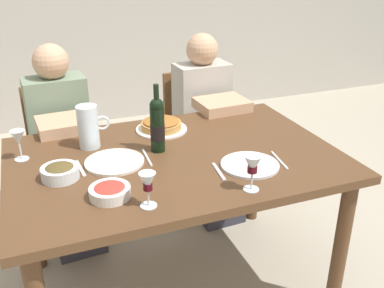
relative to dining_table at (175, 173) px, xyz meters
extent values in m
plane|color=#B2A893|center=(0.00, 0.00, -0.67)|extent=(8.00, 8.00, 0.00)
cube|color=brown|center=(0.00, 0.00, 0.07)|extent=(1.50, 1.00, 0.04)
cylinder|color=brown|center=(0.67, -0.42, -0.31)|extent=(0.07, 0.07, 0.72)
cylinder|color=brown|center=(-0.67, 0.42, -0.31)|extent=(0.07, 0.07, 0.72)
cylinder|color=brown|center=(0.67, 0.42, -0.31)|extent=(0.07, 0.07, 0.72)
cylinder|color=black|center=(-0.06, 0.08, 0.20)|extent=(0.07, 0.07, 0.21)
sphere|color=black|center=(-0.06, 0.08, 0.32)|extent=(0.07, 0.07, 0.07)
cylinder|color=black|center=(-0.06, 0.08, 0.37)|extent=(0.03, 0.03, 0.09)
cylinder|color=black|center=(-0.06, 0.08, 0.19)|extent=(0.07, 0.07, 0.07)
cylinder|color=silver|center=(-0.35, 0.24, 0.20)|extent=(0.10, 0.10, 0.21)
cylinder|color=silver|center=(-0.35, 0.24, 0.16)|extent=(0.09, 0.09, 0.12)
torus|color=silver|center=(-0.28, 0.24, 0.21)|extent=(0.07, 0.01, 0.07)
cylinder|color=white|center=(0.03, 0.32, 0.10)|extent=(0.27, 0.27, 0.01)
cylinder|color=#C18E47|center=(0.03, 0.32, 0.12)|extent=(0.21, 0.21, 0.03)
ellipsoid|color=#9E6028|center=(0.03, 0.32, 0.14)|extent=(0.19, 0.19, 0.02)
cylinder|color=white|center=(-0.35, -0.26, 0.11)|extent=(0.16, 0.16, 0.04)
ellipsoid|color=#B2382D|center=(-0.35, -0.26, 0.13)|extent=(0.13, 0.13, 0.03)
cylinder|color=silver|center=(-0.52, -0.03, 0.12)|extent=(0.16, 0.16, 0.05)
ellipsoid|color=brown|center=(-0.52, -0.03, 0.14)|extent=(0.13, 0.13, 0.04)
cylinder|color=silver|center=(-0.66, 0.21, 0.09)|extent=(0.06, 0.06, 0.00)
cylinder|color=silver|center=(-0.66, 0.21, 0.13)|extent=(0.01, 0.01, 0.07)
cone|color=silver|center=(-0.66, 0.21, 0.20)|extent=(0.07, 0.07, 0.06)
cylinder|color=silver|center=(0.18, -0.40, 0.09)|extent=(0.06, 0.06, 0.00)
cylinder|color=silver|center=(0.18, -0.40, 0.13)|extent=(0.01, 0.01, 0.07)
cone|color=silver|center=(0.18, -0.40, 0.20)|extent=(0.07, 0.07, 0.08)
cylinder|color=#470A14|center=(0.18, -0.40, 0.18)|extent=(0.04, 0.04, 0.03)
cylinder|color=silver|center=(-0.23, -0.37, 0.09)|extent=(0.06, 0.06, 0.00)
cylinder|color=silver|center=(-0.23, -0.37, 0.13)|extent=(0.01, 0.01, 0.06)
cone|color=silver|center=(-0.23, -0.37, 0.20)|extent=(0.06, 0.06, 0.07)
cylinder|color=#470A14|center=(-0.23, -0.37, 0.18)|extent=(0.04, 0.04, 0.03)
cylinder|color=silver|center=(-0.28, 0.02, 0.10)|extent=(0.26, 0.26, 0.01)
cylinder|color=silver|center=(0.27, -0.22, 0.10)|extent=(0.26, 0.26, 0.01)
cube|color=silver|center=(-0.43, 0.02, 0.09)|extent=(0.03, 0.16, 0.00)
cube|color=silver|center=(-0.13, 0.02, 0.09)|extent=(0.02, 0.18, 0.00)
cube|color=silver|center=(0.42, -0.22, 0.09)|extent=(0.03, 0.18, 0.00)
cube|color=silver|center=(0.12, -0.22, 0.09)|extent=(0.03, 0.16, 0.00)
cube|color=brown|center=(-0.45, 0.82, -0.21)|extent=(0.43, 0.43, 0.02)
cube|color=brown|center=(-0.46, 1.01, 0.00)|extent=(0.36, 0.05, 0.40)
cylinder|color=brown|center=(-0.61, 0.64, -0.44)|extent=(0.04, 0.04, 0.45)
cylinder|color=brown|center=(-0.27, 0.67, -0.44)|extent=(0.04, 0.04, 0.45)
cylinder|color=brown|center=(-0.63, 0.98, -0.44)|extent=(0.04, 0.04, 0.45)
cylinder|color=brown|center=(-0.29, 1.01, -0.44)|extent=(0.04, 0.04, 0.45)
cube|color=gray|center=(-0.45, 0.78, 0.05)|extent=(0.35, 0.22, 0.50)
sphere|color=tan|center=(-0.45, 0.78, 0.39)|extent=(0.20, 0.20, 0.20)
cube|color=#33333D|center=(-0.44, 0.59, -0.20)|extent=(0.33, 0.40, 0.14)
cube|color=#33333D|center=(-0.43, 0.45, -0.47)|extent=(0.28, 0.14, 0.40)
cube|color=tan|center=(-0.43, 0.50, 0.12)|extent=(0.30, 0.26, 0.06)
cube|color=brown|center=(0.45, 0.81, -0.21)|extent=(0.42, 0.42, 0.02)
cube|color=brown|center=(0.44, 1.00, 0.00)|extent=(0.36, 0.05, 0.40)
cylinder|color=brown|center=(0.29, 0.63, -0.44)|extent=(0.04, 0.04, 0.45)
cylinder|color=brown|center=(0.63, 0.65, -0.44)|extent=(0.04, 0.04, 0.45)
cylinder|color=brown|center=(0.27, 0.97, -0.44)|extent=(0.04, 0.04, 0.45)
cylinder|color=brown|center=(0.61, 0.99, -0.44)|extent=(0.04, 0.04, 0.45)
cube|color=#B7B2A8|center=(0.45, 0.77, 0.05)|extent=(0.35, 0.22, 0.50)
sphere|color=tan|center=(0.45, 0.77, 0.39)|extent=(0.20, 0.20, 0.20)
cube|color=#33333D|center=(0.46, 0.58, -0.20)|extent=(0.32, 0.39, 0.14)
cube|color=#33333D|center=(0.47, 0.43, -0.47)|extent=(0.28, 0.13, 0.40)
cube|color=tan|center=(0.46, 0.49, 0.12)|extent=(0.30, 0.25, 0.06)
camera|label=1|loc=(-0.59, -1.73, 0.98)|focal=41.11mm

